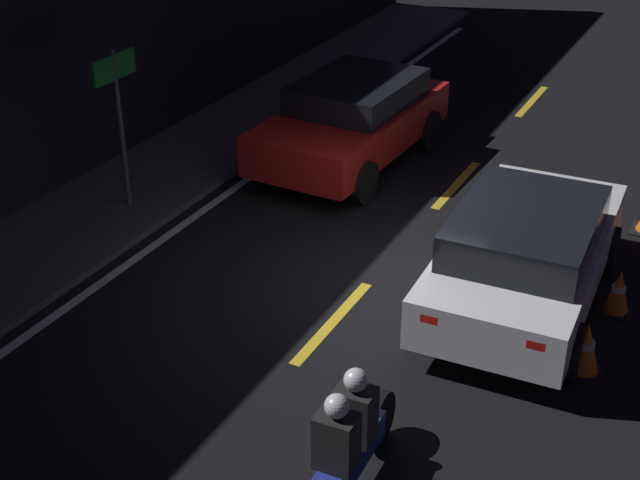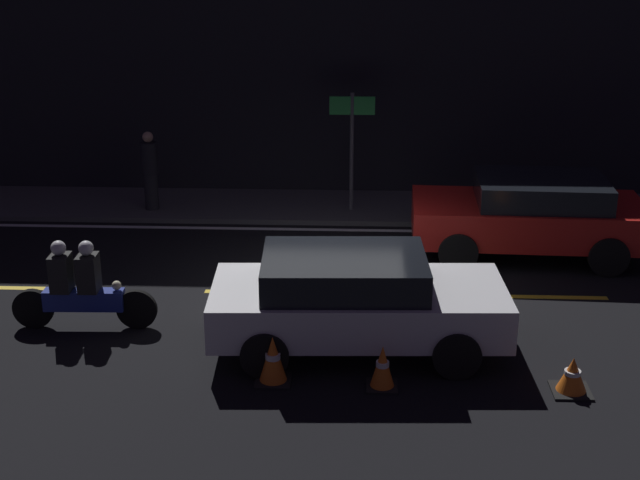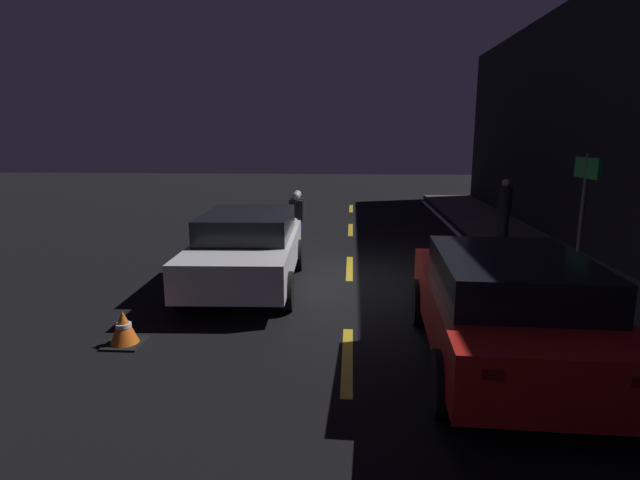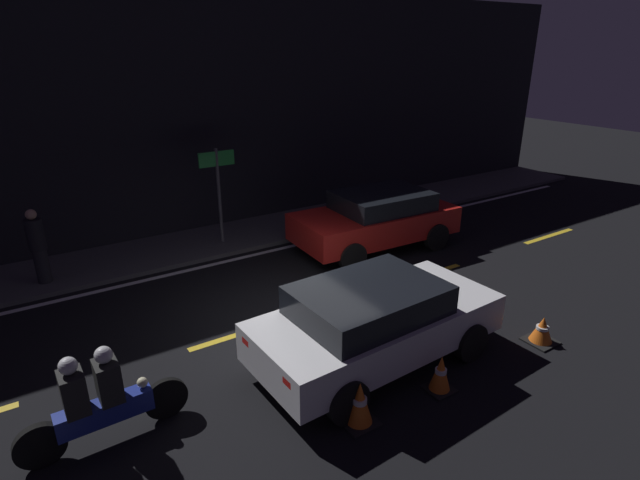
# 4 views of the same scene
# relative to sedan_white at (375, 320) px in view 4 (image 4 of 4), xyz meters

# --- Properties ---
(ground_plane) EXTENTS (56.00, 56.00, 0.00)m
(ground_plane) POSITION_rel_sedan_white_xyz_m (-0.45, 1.92, -0.75)
(ground_plane) COLOR black
(raised_curb) EXTENTS (28.00, 2.13, 0.10)m
(raised_curb) POSITION_rel_sedan_white_xyz_m (-0.45, 6.36, -0.70)
(raised_curb) COLOR #424244
(raised_curb) RESTS_ON ground
(building_front) EXTENTS (28.00, 0.30, 6.21)m
(building_front) POSITION_rel_sedan_white_xyz_m (-0.45, 7.57, 2.35)
(building_front) COLOR black
(building_front) RESTS_ON ground
(lane_dash_c) EXTENTS (2.00, 0.14, 0.01)m
(lane_dash_c) POSITION_rel_sedan_white_xyz_m (-1.45, 1.92, -0.75)
(lane_dash_c) COLOR gold
(lane_dash_c) RESTS_ON ground
(lane_dash_d) EXTENTS (2.00, 0.14, 0.01)m
(lane_dash_d) POSITION_rel_sedan_white_xyz_m (3.05, 1.92, -0.75)
(lane_dash_d) COLOR gold
(lane_dash_d) RESTS_ON ground
(lane_dash_e) EXTENTS (2.00, 0.14, 0.01)m
(lane_dash_e) POSITION_rel_sedan_white_xyz_m (7.55, 1.92, -0.75)
(lane_dash_e) COLOR gold
(lane_dash_e) RESTS_ON ground
(lane_solid_kerb) EXTENTS (25.20, 0.14, 0.01)m
(lane_solid_kerb) POSITION_rel_sedan_white_xyz_m (-0.45, 5.05, -0.75)
(lane_solid_kerb) COLOR silver
(lane_solid_kerb) RESTS_ON ground
(sedan_white) EXTENTS (4.14, 2.04, 1.39)m
(sedan_white) POSITION_rel_sedan_white_xyz_m (0.00, 0.00, 0.00)
(sedan_white) COLOR silver
(sedan_white) RESTS_ON ground
(taxi_red) EXTENTS (4.14, 2.09, 1.44)m
(taxi_red) POSITION_rel_sedan_white_xyz_m (3.10, 3.83, 0.03)
(taxi_red) COLOR red
(taxi_red) RESTS_ON ground
(motorcycle) EXTENTS (2.14, 0.38, 1.37)m
(motorcycle) POSITION_rel_sedan_white_xyz_m (-4.04, 0.49, -0.11)
(motorcycle) COLOR black
(motorcycle) RESTS_ON ground
(traffic_cone_near) EXTENTS (0.47, 0.47, 0.65)m
(traffic_cone_near) POSITION_rel_sedan_white_xyz_m (-1.05, -1.02, -0.44)
(traffic_cone_near) COLOR black
(traffic_cone_near) RESTS_ON ground
(traffic_cone_mid) EXTENTS (0.41, 0.41, 0.59)m
(traffic_cone_mid) POSITION_rel_sedan_white_xyz_m (0.37, -1.12, -0.47)
(traffic_cone_mid) COLOR black
(traffic_cone_mid) RESTS_ON ground
(traffic_cone_far) EXTENTS (0.50, 0.50, 0.48)m
(traffic_cone_far) POSITION_rel_sedan_white_xyz_m (2.79, -1.13, -0.52)
(traffic_cone_far) COLOR black
(traffic_cone_far) RESTS_ON ground
(pedestrian) EXTENTS (0.34, 0.34, 1.61)m
(pedestrian) POSITION_rel_sedan_white_xyz_m (-4.19, 5.93, 0.16)
(pedestrian) COLOR black
(pedestrian) RESTS_ON raised_curb
(shop_sign) EXTENTS (0.90, 0.08, 2.40)m
(shop_sign) POSITION_rel_sedan_white_xyz_m (-0.11, 6.07, 1.03)
(shop_sign) COLOR #4C4C51
(shop_sign) RESTS_ON raised_curb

